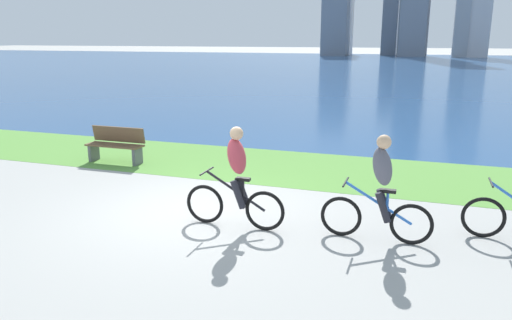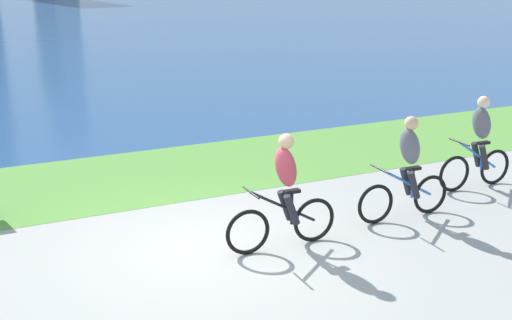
{
  "view_description": "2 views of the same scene",
  "coord_description": "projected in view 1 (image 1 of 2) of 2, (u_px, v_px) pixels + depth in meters",
  "views": [
    {
      "loc": [
        3.83,
        -7.65,
        3.12
      ],
      "look_at": [
        0.91,
        0.92,
        0.85
      ],
      "focal_mm": 34.44,
      "sensor_mm": 36.0,
      "label": 1
    },
    {
      "loc": [
        -3.18,
        -8.42,
        4.13
      ],
      "look_at": [
        1.15,
        0.89,
        0.96
      ],
      "focal_mm": 47.13,
      "sensor_mm": 36.0,
      "label": 2
    }
  ],
  "objects": [
    {
      "name": "bay_water_surface",
      "position": [
        388.0,
        67.0,
        52.79
      ],
      "size": [
        300.0,
        84.7,
        0.0
      ],
      "primitive_type": "cube",
      "color": "navy",
      "rests_on": "ground"
    },
    {
      "name": "grass_strip_bayside",
      "position": [
        257.0,
        164.0,
        12.36
      ],
      "size": [
        120.0,
        3.37,
        0.01
      ],
      "primitive_type": "cube",
      "color": "#59933D",
      "rests_on": "ground"
    },
    {
      "name": "bench_near_path",
      "position": [
        116.0,
        145.0,
        12.51
      ],
      "size": [
        1.5,
        0.47,
        0.9
      ],
      "color": "brown",
      "rests_on": "ground"
    },
    {
      "name": "cyclist_trailing",
      "position": [
        380.0,
        189.0,
        7.56
      ],
      "size": [
        1.74,
        0.52,
        1.7
      ],
      "color": "black",
      "rests_on": "ground"
    },
    {
      "name": "cyclist_lead",
      "position": [
        236.0,
        179.0,
        8.1
      ],
      "size": [
        1.76,
        0.52,
        1.72
      ],
      "color": "black",
      "rests_on": "ground"
    },
    {
      "name": "ground_plane",
      "position": [
        193.0,
        212.0,
        8.98
      ],
      "size": [
        300.0,
        300.0,
        0.0
      ],
      "primitive_type": "plane",
      "color": "#9E9E99"
    }
  ]
}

